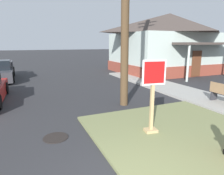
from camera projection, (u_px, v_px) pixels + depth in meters
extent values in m
cube|color=olive|center=(177.00, 132.00, 5.92)|extent=(4.92, 4.60, 0.08)
cube|color=#9E9B93|center=(182.00, 92.00, 10.72)|extent=(2.20, 15.11, 0.12)
cube|color=tan|center=(152.00, 98.00, 5.63)|extent=(0.10, 0.10, 2.06)
cube|color=tan|center=(151.00, 130.00, 5.84)|extent=(0.40, 0.33, 0.08)
cube|color=white|center=(154.00, 72.00, 5.42)|extent=(0.70, 0.13, 0.70)
cube|color=red|center=(154.00, 72.00, 5.40)|extent=(0.59, 0.11, 0.60)
cylinder|color=black|center=(56.00, 138.00, 5.63)|extent=(0.70, 0.70, 0.02)
cylinder|color=black|center=(6.00, 88.00, 10.41)|extent=(0.24, 0.63, 0.62)
sphere|color=white|center=(1.00, 83.00, 10.98)|extent=(0.14, 0.14, 0.14)
cube|color=#38383D|center=(12.00, 64.00, 15.33)|extent=(0.16, 2.20, 0.44)
cube|color=#38383D|center=(0.00, 62.00, 16.41)|extent=(1.76, 0.15, 0.44)
cylinder|color=black|center=(12.00, 77.00, 13.28)|extent=(0.28, 0.77, 0.76)
cylinder|color=black|center=(13.00, 71.00, 16.06)|extent=(0.28, 0.77, 0.76)
cube|color=#2D2D33|center=(214.00, 95.00, 8.92)|extent=(0.36, 0.08, 0.41)
cube|color=brown|center=(167.00, 67.00, 18.79)|extent=(9.19, 7.00, 0.90)
cube|color=#B2C1B7|center=(168.00, 48.00, 18.41)|extent=(9.00, 6.86, 2.56)
pyramid|color=#423833|center=(169.00, 24.00, 17.94)|extent=(9.65, 7.35, 1.76)
cube|color=#423833|center=(206.00, 43.00, 14.57)|extent=(5.05, 1.40, 0.16)
cylinder|color=#B2C1B7|center=(188.00, 63.00, 13.55)|extent=(0.16, 0.16, 2.60)
cube|color=brown|center=(196.00, 64.00, 15.51)|extent=(0.90, 0.06, 2.00)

